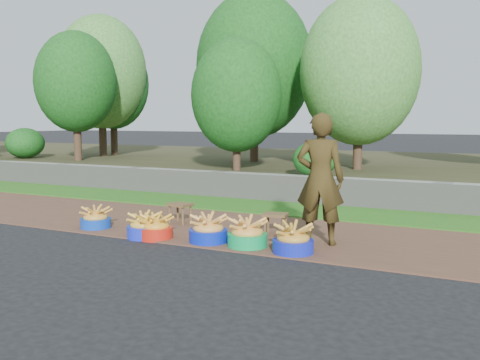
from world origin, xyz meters
The scene contains 15 objects.
ground_plane centered at (0.00, 0.00, 0.00)m, with size 120.00×120.00×0.00m, color black.
dirt_shoulder centered at (0.00, 1.25, 0.01)m, with size 80.00×2.50×0.02m, color brown.
grass_verge centered at (0.00, 3.25, 0.02)m, with size 80.00×1.50×0.04m, color #2F6E1C.
retaining_wall centered at (0.00, 4.10, 0.28)m, with size 80.00×0.35×0.55m, color gray.
earth_bank centered at (0.00, 9.00, 0.25)m, with size 80.00×10.00×0.50m, color #37361D.
vegetation centered at (-2.79, 7.00, 2.70)m, with size 29.80×6.09×4.58m.
basin_a centered at (-2.32, 0.35, 0.15)m, with size 0.45×0.45×0.34m.
basin_b centered at (-1.30, 0.18, 0.16)m, with size 0.47×0.47×0.35m.
basin_c centered at (-1.10, 0.19, 0.15)m, with size 0.46×0.46×0.34m.
basin_d centered at (-0.33, 0.30, 0.17)m, with size 0.52×0.52×0.38m.
basin_e centered at (0.25, 0.31, 0.17)m, with size 0.52×0.52×0.39m.
basin_f centered at (0.90, 0.26, 0.17)m, with size 0.51×0.51×0.38m.
stool_left centered at (-1.37, 1.23, 0.27)m, with size 0.40×0.32×0.32m.
stool_right centered at (0.28, 1.15, 0.26)m, with size 0.37×0.31×0.30m.
vendor_woman centered at (1.04, 0.86, 0.88)m, with size 0.63×0.41×1.72m, color black.
Camera 1 is at (3.20, -5.77, 1.64)m, focal length 40.00 mm.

